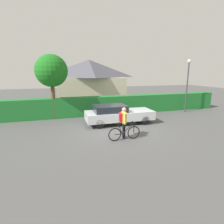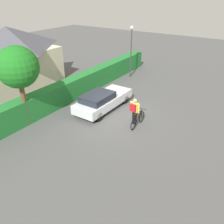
% 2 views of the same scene
% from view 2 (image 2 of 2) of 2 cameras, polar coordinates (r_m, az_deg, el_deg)
% --- Properties ---
extents(ground_plane, '(60.00, 60.00, 0.00)m').
position_cam_2_polar(ground_plane, '(14.51, 1.06, -1.65)').
color(ground_plane, '#4C4C4C').
extents(hedge_row, '(21.18, 0.90, 1.46)m').
position_cam_2_polar(hedge_row, '(16.63, -11.44, 4.52)').
color(hedge_row, '#1F702D').
rests_on(hedge_row, ground).
extents(house_distant, '(7.11, 4.64, 4.57)m').
position_cam_2_polar(house_distant, '(20.52, -22.95, 12.05)').
color(house_distant, beige).
rests_on(house_distant, ground).
extents(parked_car_near, '(4.44, 1.73, 1.25)m').
position_cam_2_polar(parked_car_near, '(15.39, -2.30, 2.85)').
color(parked_car_near, silver).
rests_on(parked_car_near, ground).
extents(bicycle, '(1.68, 0.50, 0.91)m').
position_cam_2_polar(bicycle, '(13.71, 6.13, -1.89)').
color(bicycle, black).
rests_on(bicycle, ground).
extents(person_rider, '(0.41, 0.64, 1.61)m').
position_cam_2_polar(person_rider, '(13.56, 5.35, 0.66)').
color(person_rider, black).
rests_on(person_rider, ground).
extents(street_lamp, '(0.28, 0.28, 4.31)m').
position_cam_2_polar(street_lamp, '(20.98, 4.60, 15.62)').
color(street_lamp, '#38383D').
rests_on(street_lamp, ground).
extents(tree_kerbside, '(2.22, 2.22, 4.53)m').
position_cam_2_polar(tree_kerbside, '(13.50, -21.49, 9.76)').
color(tree_kerbside, brown).
rests_on(tree_kerbside, ground).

